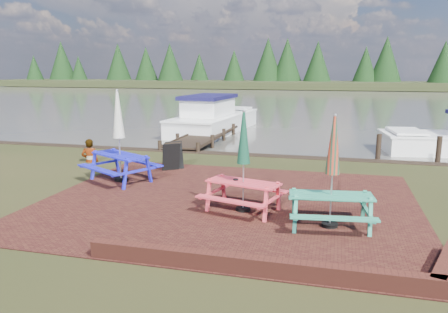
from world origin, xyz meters
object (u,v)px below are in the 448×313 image
at_px(chalkboard, 173,156).
at_px(boat_jetty, 214,120).
at_px(picnic_table_red, 243,177).
at_px(person, 89,139).
at_px(picnic_table_teal, 331,189).
at_px(picnic_table_blue, 120,150).
at_px(jetty, 209,133).

relative_size(chalkboard, boat_jetty, 0.11).
xyz_separation_m(picnic_table_red, boat_jetty, (-4.52, 13.40, -0.34)).
distance_m(chalkboard, boat_jetty, 10.05).
bearing_deg(picnic_table_red, person, 163.46).
height_order(boat_jetty, person, boat_jetty).
bearing_deg(person, boat_jetty, -118.04).
relative_size(picnic_table_teal, picnic_table_blue, 0.89).
distance_m(picnic_table_teal, chalkboard, 6.42).
relative_size(picnic_table_red, chalkboard, 2.56).
bearing_deg(chalkboard, picnic_table_teal, -76.64).
height_order(picnic_table_blue, boat_jetty, picnic_table_blue).
distance_m(picnic_table_blue, jetty, 9.11).
height_order(picnic_table_blue, jetty, picnic_table_blue).
xyz_separation_m(picnic_table_blue, jetty, (-0.00, 9.07, -0.80)).
bearing_deg(chalkboard, person, 134.37).
distance_m(picnic_table_blue, boat_jetty, 11.65).
bearing_deg(picnic_table_teal, chalkboard, 133.88).
xyz_separation_m(chalkboard, person, (-3.27, 0.45, 0.34)).
xyz_separation_m(picnic_table_blue, chalkboard, (0.96, 1.69, -0.45)).
bearing_deg(picnic_table_red, picnic_table_blue, 171.37).
distance_m(picnic_table_teal, boat_jetty, 15.39).
relative_size(chalkboard, person, 0.56).
bearing_deg(person, picnic_table_blue, 119.91).
relative_size(picnic_table_teal, picnic_table_red, 1.01).
bearing_deg(chalkboard, boat_jetty, 60.65).
bearing_deg(jetty, picnic_table_red, -69.71).
relative_size(boat_jetty, person, 4.92).
bearing_deg(picnic_table_blue, jetty, 118.87).
height_order(picnic_table_blue, chalkboard, picnic_table_blue).
distance_m(chalkboard, person, 3.32).
distance_m(boat_jetty, person, 9.66).
height_order(picnic_table_red, jetty, picnic_table_red).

